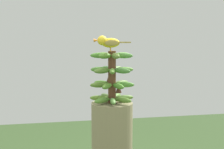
# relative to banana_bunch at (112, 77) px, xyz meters

# --- Properties ---
(banana_bunch) EXTENTS (0.27, 0.27, 0.31)m
(banana_bunch) POSITION_rel_banana_bunch_xyz_m (0.00, 0.00, 0.00)
(banana_bunch) COLOR brown
(banana_bunch) RESTS_ON banana_tree
(perched_bird) EXTENTS (0.06, 0.21, 0.09)m
(perched_bird) POSITION_rel_banana_bunch_xyz_m (0.04, -0.03, 0.21)
(perched_bird) COLOR #C68933
(perched_bird) RESTS_ON banana_bunch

